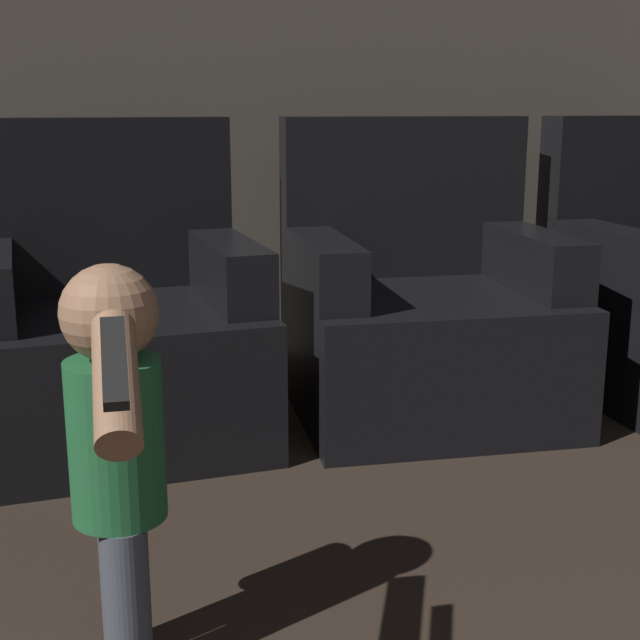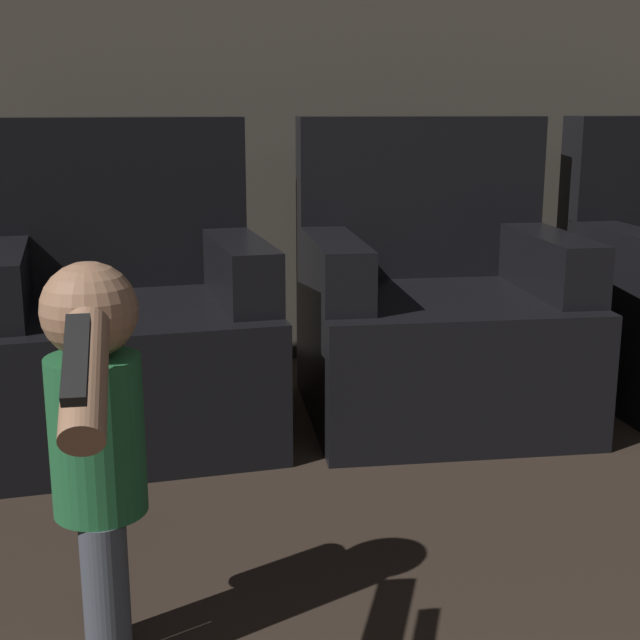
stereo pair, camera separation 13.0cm
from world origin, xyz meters
The scene contains 4 objects.
wall_back centered at (0.00, 4.50, 1.30)m, with size 8.40×0.05×2.60m.
armchair_left centered at (-0.76, 3.72, 0.35)m, with size 0.99×0.93×1.04m.
armchair_middle centered at (0.31, 3.72, 0.35)m, with size 0.94×0.87×1.04m.
person_toddler centered at (-0.76, 2.38, 0.48)m, with size 0.18×0.56×0.81m.
Camera 1 is at (-0.75, 0.80, 1.08)m, focal length 50.00 mm.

